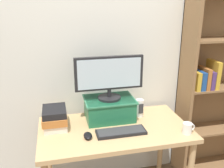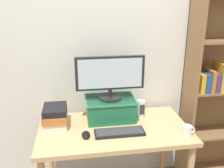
# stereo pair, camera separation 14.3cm
# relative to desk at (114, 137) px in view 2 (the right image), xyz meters

# --- Properties ---
(back_wall) EXTENTS (7.00, 0.08, 2.60)m
(back_wall) POSITION_rel_desk_xyz_m (0.00, 0.43, 0.64)
(back_wall) COLOR silver
(back_wall) RESTS_ON ground_plane
(desk) EXTENTS (1.22, 0.67, 0.75)m
(desk) POSITION_rel_desk_xyz_m (0.00, 0.00, 0.00)
(desk) COLOR tan
(desk) RESTS_ON ground_plane
(riser_box) EXTENTS (0.43, 0.31, 0.19)m
(riser_box) POSITION_rel_desk_xyz_m (-0.01, 0.17, 0.19)
(riser_box) COLOR #1E6642
(riser_box) RESTS_ON desk
(computer_monitor) EXTENTS (0.58, 0.20, 0.37)m
(computer_monitor) POSITION_rel_desk_xyz_m (-0.01, 0.17, 0.48)
(computer_monitor) COLOR black
(computer_monitor) RESTS_ON riser_box
(keyboard) EXTENTS (0.39, 0.14, 0.02)m
(keyboard) POSITION_rel_desk_xyz_m (0.03, -0.10, 0.10)
(keyboard) COLOR black
(keyboard) RESTS_ON desk
(computer_mouse) EXTENTS (0.06, 0.10, 0.04)m
(computer_mouse) POSITION_rel_desk_xyz_m (-0.23, -0.11, 0.11)
(computer_mouse) COLOR black
(computer_mouse) RESTS_ON desk
(book_stack) EXTENTS (0.19, 0.26, 0.17)m
(book_stack) POSITION_rel_desk_xyz_m (-0.47, 0.11, 0.18)
(book_stack) COLOR silver
(book_stack) RESTS_ON desk
(coffee_mug) EXTENTS (0.10, 0.07, 0.09)m
(coffee_mug) POSITION_rel_desk_xyz_m (0.53, -0.22, 0.14)
(coffee_mug) COLOR white
(coffee_mug) RESTS_ON desk
(desk_speaker) EXTENTS (0.07, 0.07, 0.16)m
(desk_speaker) POSITION_rel_desk_xyz_m (0.27, 0.16, 0.17)
(desk_speaker) COLOR silver
(desk_speaker) RESTS_ON desk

